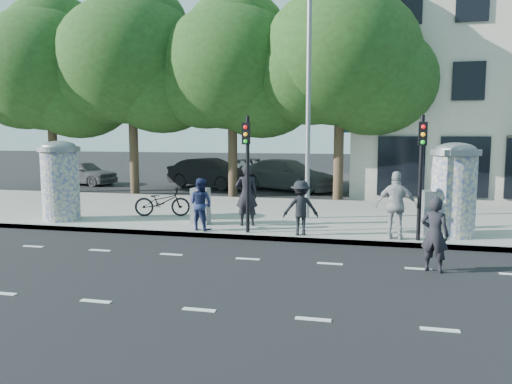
% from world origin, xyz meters
% --- Properties ---
extents(ground, '(120.00, 120.00, 0.00)m').
position_xyz_m(ground, '(0.00, 0.00, 0.00)').
color(ground, black).
rests_on(ground, ground).
extents(sidewalk, '(40.00, 8.00, 0.15)m').
position_xyz_m(sidewalk, '(0.00, 7.50, 0.07)').
color(sidewalk, gray).
rests_on(sidewalk, ground).
extents(curb, '(40.00, 0.10, 0.16)m').
position_xyz_m(curb, '(0.00, 3.55, 0.07)').
color(curb, slate).
rests_on(curb, ground).
extents(lane_dash_near, '(32.00, 0.12, 0.01)m').
position_xyz_m(lane_dash_near, '(0.00, -2.20, 0.00)').
color(lane_dash_near, silver).
rests_on(lane_dash_near, ground).
extents(lane_dash_far, '(32.00, 0.12, 0.01)m').
position_xyz_m(lane_dash_far, '(0.00, 1.40, 0.00)').
color(lane_dash_far, silver).
rests_on(lane_dash_far, ground).
extents(ad_column_left, '(1.36, 1.36, 2.65)m').
position_xyz_m(ad_column_left, '(-7.20, 4.50, 1.54)').
color(ad_column_left, beige).
rests_on(ad_column_left, sidewalk).
extents(ad_column_right, '(1.36, 1.36, 2.65)m').
position_xyz_m(ad_column_right, '(5.20, 4.70, 1.54)').
color(ad_column_right, beige).
rests_on(ad_column_right, sidewalk).
extents(traffic_pole_near, '(0.22, 0.31, 3.40)m').
position_xyz_m(traffic_pole_near, '(-0.60, 3.79, 2.23)').
color(traffic_pole_near, black).
rests_on(traffic_pole_near, sidewalk).
extents(traffic_pole_far, '(0.22, 0.31, 3.40)m').
position_xyz_m(traffic_pole_far, '(4.20, 3.79, 2.23)').
color(traffic_pole_far, black).
rests_on(traffic_pole_far, sidewalk).
extents(street_lamp, '(0.25, 0.93, 8.00)m').
position_xyz_m(street_lamp, '(0.80, 6.63, 4.79)').
color(street_lamp, slate).
rests_on(street_lamp, sidewalk).
extents(tree_far_left, '(7.20, 7.20, 9.26)m').
position_xyz_m(tree_far_left, '(-13.00, 12.50, 6.19)').
color(tree_far_left, '#38281C').
rests_on(tree_far_left, ground).
extents(tree_mid_left, '(7.20, 7.20, 9.57)m').
position_xyz_m(tree_mid_left, '(-8.50, 12.50, 6.50)').
color(tree_mid_left, '#38281C').
rests_on(tree_mid_left, ground).
extents(tree_near_left, '(6.80, 6.80, 8.97)m').
position_xyz_m(tree_near_left, '(-3.50, 12.70, 6.06)').
color(tree_near_left, '#38281C').
rests_on(tree_near_left, ground).
extents(tree_center, '(7.00, 7.00, 9.30)m').
position_xyz_m(tree_center, '(1.50, 12.30, 6.31)').
color(tree_center, '#38281C').
rests_on(tree_center, ground).
extents(ped_a, '(1.02, 0.83, 1.79)m').
position_xyz_m(ped_a, '(-7.21, 4.77, 1.04)').
color(ped_a, black).
rests_on(ped_a, sidewalk).
extents(ped_b, '(0.79, 0.61, 1.93)m').
position_xyz_m(ped_b, '(-0.90, 4.93, 1.12)').
color(ped_b, black).
rests_on(ped_b, sidewalk).
extents(ped_c, '(0.92, 0.81, 1.57)m').
position_xyz_m(ped_c, '(-2.07, 3.91, 0.94)').
color(ped_c, '#1F264E').
rests_on(ped_c, sidewalk).
extents(ped_d, '(1.11, 0.77, 1.57)m').
position_xyz_m(ped_d, '(0.96, 3.85, 0.94)').
color(ped_d, black).
rests_on(ped_d, sidewalk).
extents(ped_e, '(1.17, 0.75, 1.88)m').
position_xyz_m(ped_e, '(3.60, 3.85, 1.09)').
color(ped_e, '#9D9DA0').
rests_on(ped_e, sidewalk).
extents(man_road, '(0.72, 0.61, 1.68)m').
position_xyz_m(man_road, '(4.30, 1.27, 0.84)').
color(man_road, black).
rests_on(man_road, ground).
extents(bicycle, '(1.13, 2.04, 1.01)m').
position_xyz_m(bicycle, '(-4.20, 5.96, 0.66)').
color(bicycle, black).
rests_on(bicycle, sidewalk).
extents(cabinet_left, '(0.57, 0.43, 1.16)m').
position_xyz_m(cabinet_left, '(-2.40, 4.83, 0.73)').
color(cabinet_left, gray).
rests_on(cabinet_left, sidewalk).
extents(cabinet_right, '(0.68, 0.54, 1.28)m').
position_xyz_m(cabinet_right, '(4.66, 4.63, 0.79)').
color(cabinet_right, gray).
rests_on(cabinet_right, sidewalk).
extents(car_left, '(2.41, 4.42, 1.43)m').
position_xyz_m(car_left, '(-13.51, 15.95, 0.71)').
color(car_left, '#4E5155').
rests_on(car_left, ground).
extents(car_mid, '(3.36, 5.21, 1.62)m').
position_xyz_m(car_mid, '(-5.68, 15.91, 0.81)').
color(car_mid, black).
rests_on(car_mid, ground).
extents(car_right, '(4.20, 6.04, 1.62)m').
position_xyz_m(car_right, '(-1.38, 15.97, 0.81)').
color(car_right, '#525559').
rests_on(car_right, ground).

